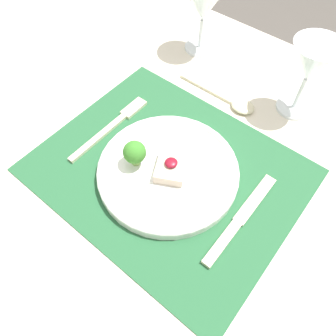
{
  "coord_description": "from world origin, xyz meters",
  "views": [
    {
      "loc": [
        0.21,
        -0.25,
        1.24
      ],
      "look_at": [
        0.01,
        -0.01,
        0.77
      ],
      "focal_mm": 35.0,
      "sensor_mm": 36.0,
      "label": 1
    }
  ],
  "objects_px": {
    "dinner_plate": "(167,170)",
    "spoon": "(234,102)",
    "fork": "(114,124)",
    "knife": "(236,224)",
    "wine_glass_near": "(312,65)",
    "wine_glass_far": "(203,6)"
  },
  "relations": [
    {
      "from": "fork",
      "to": "knife",
      "type": "height_order",
      "value": "knife"
    },
    {
      "from": "fork",
      "to": "spoon",
      "type": "distance_m",
      "value": 0.25
    },
    {
      "from": "dinner_plate",
      "to": "spoon",
      "type": "relative_size",
      "value": 1.35
    },
    {
      "from": "fork",
      "to": "wine_glass_far",
      "type": "height_order",
      "value": "wine_glass_far"
    },
    {
      "from": "fork",
      "to": "dinner_plate",
      "type": "bearing_deg",
      "value": -7.11
    },
    {
      "from": "knife",
      "to": "spoon",
      "type": "relative_size",
      "value": 1.09
    },
    {
      "from": "dinner_plate",
      "to": "wine_glass_far",
      "type": "bearing_deg",
      "value": 117.13
    },
    {
      "from": "fork",
      "to": "spoon",
      "type": "relative_size",
      "value": 1.09
    },
    {
      "from": "spoon",
      "to": "wine_glass_far",
      "type": "relative_size",
      "value": 1.24
    },
    {
      "from": "fork",
      "to": "wine_glass_far",
      "type": "xyz_separation_m",
      "value": [
        -0.02,
        0.31,
        0.1
      ]
    },
    {
      "from": "knife",
      "to": "wine_glass_far",
      "type": "relative_size",
      "value": 1.34
    },
    {
      "from": "dinner_plate",
      "to": "fork",
      "type": "xyz_separation_m",
      "value": [
        -0.15,
        0.02,
        -0.01
      ]
    },
    {
      "from": "wine_glass_near",
      "to": "spoon",
      "type": "bearing_deg",
      "value": -146.47
    },
    {
      "from": "dinner_plate",
      "to": "knife",
      "type": "distance_m",
      "value": 0.15
    },
    {
      "from": "spoon",
      "to": "wine_glass_near",
      "type": "bearing_deg",
      "value": 30.76
    },
    {
      "from": "dinner_plate",
      "to": "knife",
      "type": "relative_size",
      "value": 1.25
    },
    {
      "from": "dinner_plate",
      "to": "wine_glass_near",
      "type": "relative_size",
      "value": 1.63
    },
    {
      "from": "knife",
      "to": "spoon",
      "type": "distance_m",
      "value": 0.28
    },
    {
      "from": "wine_glass_far",
      "to": "fork",
      "type": "bearing_deg",
      "value": -87.04
    },
    {
      "from": "dinner_plate",
      "to": "wine_glass_near",
      "type": "xyz_separation_m",
      "value": [
        0.1,
        0.29,
        0.09
      ]
    },
    {
      "from": "dinner_plate",
      "to": "fork",
      "type": "height_order",
      "value": "dinner_plate"
    },
    {
      "from": "dinner_plate",
      "to": "wine_glass_near",
      "type": "height_order",
      "value": "wine_glass_near"
    }
  ]
}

